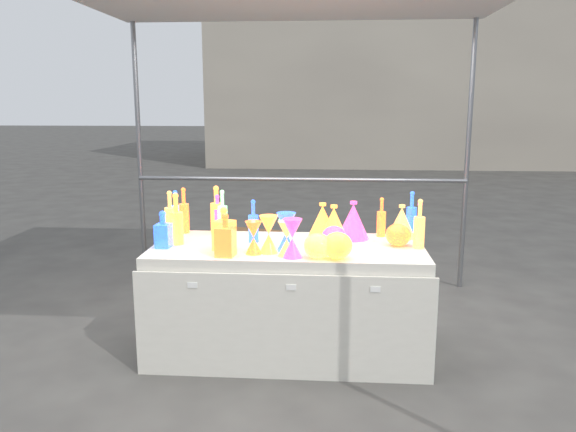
# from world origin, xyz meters

# --- Properties ---
(ground) EXTENTS (80.00, 80.00, 0.00)m
(ground) POSITION_xyz_m (0.00, 0.00, 0.00)
(ground) COLOR #5A5853
(ground) RESTS_ON ground
(display_table) EXTENTS (1.84, 0.83, 0.75)m
(display_table) POSITION_xyz_m (0.00, -0.01, 0.37)
(display_table) COLOR silver
(display_table) RESTS_ON ground
(background_building) EXTENTS (14.00, 6.00, 6.00)m
(background_building) POSITION_xyz_m (4.00, 14.00, 3.00)
(background_building) COLOR #B8AD99
(background_building) RESTS_ON ground
(cardboard_box_closed) EXTENTS (0.71, 0.59, 0.45)m
(cardboard_box_closed) POSITION_xyz_m (-0.53, 1.64, 0.22)
(cardboard_box_closed) COLOR brown
(cardboard_box_closed) RESTS_ON ground
(cardboard_box_flat) EXTENTS (0.79, 0.59, 0.06)m
(cardboard_box_flat) POSITION_xyz_m (0.53, 2.07, 0.03)
(cardboard_box_flat) COLOR brown
(cardboard_box_flat) RESTS_ON ground
(bottle_0) EXTENTS (0.11, 0.11, 0.35)m
(bottle_0) POSITION_xyz_m (-0.55, 0.35, 0.92)
(bottle_0) COLOR red
(bottle_0) RESTS_ON display_table
(bottle_1) EXTENTS (0.10, 0.10, 0.31)m
(bottle_1) POSITION_xyz_m (-0.85, 0.34, 0.91)
(bottle_1) COLOR #198B4D
(bottle_1) RESTS_ON display_table
(bottle_2) EXTENTS (0.09, 0.09, 0.33)m
(bottle_2) POSITION_xyz_m (-0.78, 0.32, 0.92)
(bottle_2) COLOR #FFAA1A
(bottle_2) RESTS_ON display_table
(bottle_3) EXTENTS (0.09, 0.09, 0.28)m
(bottle_3) POSITION_xyz_m (-0.54, 0.34, 0.89)
(bottle_3) COLOR #1B5BA2
(bottle_3) RESTS_ON display_table
(bottle_4) EXTENTS (0.08, 0.08, 0.33)m
(bottle_4) POSITION_xyz_m (-0.85, 0.19, 0.92)
(bottle_4) COLOR #148061
(bottle_4) RESTS_ON display_table
(bottle_5) EXTENTS (0.09, 0.09, 0.32)m
(bottle_5) POSITION_xyz_m (-0.49, 0.30, 0.91)
(bottle_5) COLOR #D52AB5
(bottle_5) RESTS_ON display_table
(bottle_6) EXTENTS (0.11, 0.11, 0.35)m
(bottle_6) POSITION_xyz_m (-0.75, -0.02, 0.92)
(bottle_6) COLOR red
(bottle_6) RESTS_ON display_table
(bottle_7) EXTENTS (0.07, 0.07, 0.29)m
(bottle_7) POSITION_xyz_m (-0.24, 0.08, 0.90)
(bottle_7) COLOR #198B4D
(bottle_7) RESTS_ON display_table
(decanter_0) EXTENTS (0.15, 0.15, 0.28)m
(decanter_0) POSITION_xyz_m (-0.40, -0.14, 0.89)
(decanter_0) COLOR red
(decanter_0) RESTS_ON display_table
(decanter_1) EXTENTS (0.12, 0.12, 0.27)m
(decanter_1) POSITION_xyz_m (-0.37, -0.29, 0.89)
(decanter_1) COLOR #FFAA1A
(decanter_1) RESTS_ON display_table
(decanter_2) EXTENTS (0.10, 0.10, 0.25)m
(decanter_2) POSITION_xyz_m (-0.81, -0.11, 0.87)
(decanter_2) COLOR #198B4D
(decanter_2) RESTS_ON display_table
(hourglass_0) EXTENTS (0.14, 0.14, 0.21)m
(hourglass_0) POSITION_xyz_m (-0.20, -0.23, 0.85)
(hourglass_0) COLOR #FFAA1A
(hourglass_0) RESTS_ON display_table
(hourglass_1) EXTENTS (0.15, 0.15, 0.24)m
(hourglass_1) POSITION_xyz_m (0.05, -0.30, 0.87)
(hourglass_1) COLOR #1B5BA2
(hourglass_1) RESTS_ON display_table
(hourglass_2) EXTENTS (0.14, 0.14, 0.22)m
(hourglass_2) POSITION_xyz_m (0.01, -0.26, 0.86)
(hourglass_2) COLOR #148061
(hourglass_2) RESTS_ON display_table
(hourglass_3) EXTENTS (0.11, 0.11, 0.20)m
(hourglass_3) POSITION_xyz_m (-0.00, -0.10, 0.85)
(hourglass_3) COLOR #D52AB5
(hourglass_3) RESTS_ON display_table
(hourglass_4) EXTENTS (0.13, 0.13, 0.24)m
(hourglass_4) POSITION_xyz_m (-0.11, -0.19, 0.87)
(hourglass_4) COLOR red
(hourglass_4) RESTS_ON display_table
(hourglass_5) EXTENTS (0.15, 0.15, 0.25)m
(hourglass_5) POSITION_xyz_m (-0.00, -0.14, 0.87)
(hourglass_5) COLOR #198B4D
(hourglass_5) RESTS_ON display_table
(globe_0) EXTENTS (0.19, 0.19, 0.15)m
(globe_0) POSITION_xyz_m (0.32, -0.30, 0.82)
(globe_0) COLOR red
(globe_0) RESTS_ON display_table
(globe_1) EXTENTS (0.20, 0.20, 0.14)m
(globe_1) POSITION_xyz_m (0.20, -0.30, 0.82)
(globe_1) COLOR #148061
(globe_1) RESTS_ON display_table
(globe_2) EXTENTS (0.18, 0.18, 0.13)m
(globe_2) POSITION_xyz_m (0.73, 0.04, 0.82)
(globe_2) COLOR #FFAA1A
(globe_2) RESTS_ON display_table
(globe_3) EXTENTS (0.21, 0.21, 0.13)m
(globe_3) POSITION_xyz_m (0.30, -0.05, 0.82)
(globe_3) COLOR #1B5BA2
(globe_3) RESTS_ON display_table
(lampshade_0) EXTENTS (0.24, 0.24, 0.25)m
(lampshade_0) POSITION_xyz_m (0.23, 0.21, 0.88)
(lampshade_0) COLOR yellow
(lampshade_0) RESTS_ON display_table
(lampshade_1) EXTENTS (0.25, 0.25, 0.25)m
(lampshade_1) POSITION_xyz_m (0.30, 0.15, 0.88)
(lampshade_1) COLOR yellow
(lampshade_1) RESTS_ON display_table
(lampshade_2) EXTENTS (0.28, 0.28, 0.27)m
(lampshade_2) POSITION_xyz_m (0.44, 0.22, 0.88)
(lampshade_2) COLOR #1B5BA2
(lampshade_2) RESTS_ON display_table
(lampshade_3) EXTENTS (0.24, 0.24, 0.24)m
(lampshade_3) POSITION_xyz_m (0.78, 0.28, 0.87)
(lampshade_3) COLOR #148061
(lampshade_3) RESTS_ON display_table
(bottle_8) EXTENTS (0.09, 0.09, 0.32)m
(bottle_8) POSITION_xyz_m (0.86, 0.36, 0.91)
(bottle_8) COLOR #198B4D
(bottle_8) RESTS_ON display_table
(bottle_9) EXTENTS (0.07, 0.07, 0.28)m
(bottle_9) POSITION_xyz_m (0.64, 0.31, 0.89)
(bottle_9) COLOR #FFAA1A
(bottle_9) RESTS_ON display_table
(bottle_10) EXTENTS (0.09, 0.09, 0.31)m
(bottle_10) POSITION_xyz_m (0.86, 0.00, 0.90)
(bottle_10) COLOR #1B5BA2
(bottle_10) RESTS_ON display_table
(bottle_11) EXTENTS (0.09, 0.09, 0.33)m
(bottle_11) POSITION_xyz_m (0.86, -0.01, 0.91)
(bottle_11) COLOR #148061
(bottle_11) RESTS_ON display_table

